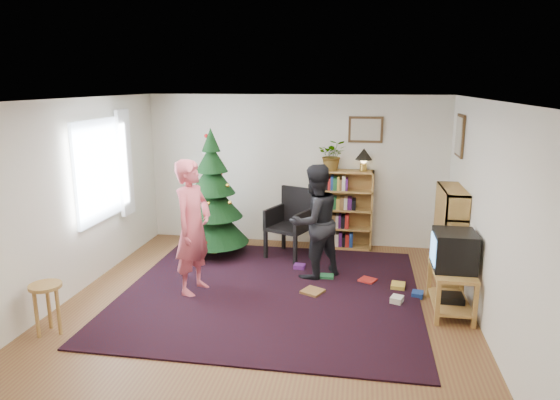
% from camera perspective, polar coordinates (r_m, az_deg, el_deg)
% --- Properties ---
extents(floor, '(5.00, 5.00, 0.00)m').
position_cam_1_polar(floor, '(6.39, -1.54, -11.61)').
color(floor, brown).
rests_on(floor, ground).
extents(ceiling, '(5.00, 5.00, 0.00)m').
position_cam_1_polar(ceiling, '(5.80, -1.70, 11.42)').
color(ceiling, white).
rests_on(ceiling, wall_back).
extents(wall_back, '(5.00, 0.02, 2.50)m').
position_cam_1_polar(wall_back, '(8.38, 1.68, 3.41)').
color(wall_back, silver).
rests_on(wall_back, floor).
extents(wall_front, '(5.00, 0.02, 2.50)m').
position_cam_1_polar(wall_front, '(3.67, -9.27, -9.98)').
color(wall_front, silver).
rests_on(wall_front, floor).
extents(wall_left, '(0.02, 5.00, 2.50)m').
position_cam_1_polar(wall_left, '(6.89, -22.46, 0.22)').
color(wall_left, silver).
rests_on(wall_left, floor).
extents(wall_right, '(0.02, 5.00, 2.50)m').
position_cam_1_polar(wall_right, '(6.02, 22.43, -1.56)').
color(wall_right, silver).
rests_on(wall_right, floor).
extents(rug, '(3.80, 3.60, 0.02)m').
position_cam_1_polar(rug, '(6.65, -1.04, -10.46)').
color(rug, black).
rests_on(rug, floor).
extents(window_pane, '(0.04, 1.20, 1.40)m').
position_cam_1_polar(window_pane, '(7.34, -19.99, 3.17)').
color(window_pane, silver).
rests_on(window_pane, wall_left).
extents(curtain, '(0.06, 0.35, 1.60)m').
position_cam_1_polar(curtain, '(7.93, -17.29, 4.07)').
color(curtain, white).
rests_on(curtain, wall_left).
extents(picture_back, '(0.55, 0.03, 0.42)m').
position_cam_1_polar(picture_back, '(8.19, 9.76, 7.93)').
color(picture_back, '#4C3319').
rests_on(picture_back, wall_back).
extents(picture_right, '(0.03, 0.50, 0.60)m').
position_cam_1_polar(picture_right, '(7.59, 19.88, 6.93)').
color(picture_right, '#4C3319').
rests_on(picture_right, wall_right).
extents(christmas_tree, '(1.11, 1.11, 2.02)m').
position_cam_1_polar(christmas_tree, '(7.88, -7.69, -0.39)').
color(christmas_tree, '#3F2816').
rests_on(christmas_tree, rug).
extents(bookshelf_back, '(0.95, 0.30, 1.30)m').
position_cam_1_polar(bookshelf_back, '(8.28, 7.25, -0.96)').
color(bookshelf_back, '#A57C3A').
rests_on(bookshelf_back, floor).
extents(bookshelf_right, '(0.30, 0.95, 1.30)m').
position_cam_1_polar(bookshelf_right, '(7.27, 18.79, -3.61)').
color(bookshelf_right, '#A57C3A').
rests_on(bookshelf_right, floor).
extents(tv_stand, '(0.46, 0.83, 0.55)m').
position_cam_1_polar(tv_stand, '(6.36, 18.97, -9.32)').
color(tv_stand, '#A57C3A').
rests_on(tv_stand, floor).
extents(crt_tv, '(0.48, 0.51, 0.45)m').
position_cam_1_polar(crt_tv, '(6.21, 19.26, -5.45)').
color(crt_tv, black).
rests_on(crt_tv, tv_stand).
extents(armchair, '(0.77, 0.79, 1.08)m').
position_cam_1_polar(armchair, '(7.85, 1.19, -2.22)').
color(armchair, black).
rests_on(armchair, rug).
extents(stool, '(0.34, 0.34, 0.57)m').
position_cam_1_polar(stool, '(6.04, -25.15, -9.85)').
color(stool, '#A57C3A').
rests_on(stool, floor).
extents(person_standing, '(0.56, 0.72, 1.76)m').
position_cam_1_polar(person_standing, '(6.49, -9.94, -3.11)').
color(person_standing, '#CF535E').
rests_on(person_standing, rug).
extents(person_by_chair, '(0.99, 0.98, 1.61)m').
position_cam_1_polar(person_by_chair, '(6.93, 3.95, -2.50)').
color(person_by_chair, black).
rests_on(person_by_chair, rug).
extents(potted_plant, '(0.47, 0.42, 0.50)m').
position_cam_1_polar(potted_plant, '(8.12, 6.02, 5.15)').
color(potted_plant, gray).
rests_on(potted_plant, bookshelf_back).
extents(table_lamp, '(0.28, 0.28, 0.37)m').
position_cam_1_polar(table_lamp, '(8.10, 9.56, 5.02)').
color(table_lamp, '#A57F33').
rests_on(table_lamp, bookshelf_back).
extents(floor_clutter, '(1.82, 1.16, 0.08)m').
position_cam_1_polar(floor_clutter, '(6.89, 8.94, -9.49)').
color(floor_clutter, '#A51E19').
rests_on(floor_clutter, rug).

